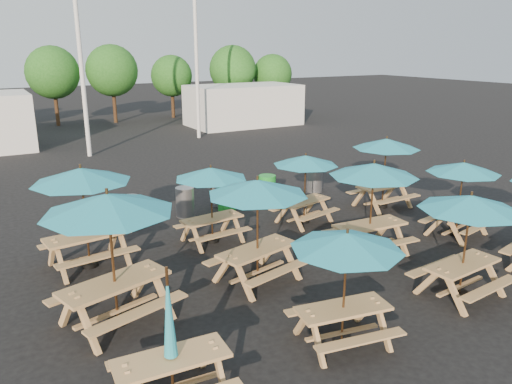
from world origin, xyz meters
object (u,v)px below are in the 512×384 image
picnic_unit_1 (108,211)px  waste_bin_2 (227,196)px  picnic_unit_8 (306,164)px  waste_bin_3 (220,192)px  waste_bin_5 (315,179)px  picnic_unit_10 (463,172)px  waste_bin_1 (185,202)px  picnic_unit_0 (171,347)px  picnic_unit_6 (470,208)px  picnic_unit_2 (82,181)px  picnic_unit_4 (257,193)px  picnic_unit_11 (386,147)px  picnic_unit_3 (347,247)px  picnic_unit_5 (211,177)px  waste_bin_0 (131,212)px  waste_bin_4 (267,189)px  picnic_unit_7 (373,175)px

picnic_unit_1 → waste_bin_2: bearing=29.9°
picnic_unit_8 → waste_bin_3: picnic_unit_8 is taller
picnic_unit_1 → waste_bin_5: bearing=16.0°
picnic_unit_10 → waste_bin_1: bearing=127.2°
picnic_unit_0 → waste_bin_1: 8.35m
picnic_unit_6 → waste_bin_3: picnic_unit_6 is taller
picnic_unit_2 → picnic_unit_4: picnic_unit_2 is taller
picnic_unit_11 → picnic_unit_3: bearing=-140.2°
picnic_unit_5 → waste_bin_2: 3.01m
picnic_unit_0 → picnic_unit_10: size_ratio=0.95×
picnic_unit_3 → waste_bin_5: 9.66m
picnic_unit_0 → picnic_unit_3: bearing=1.9°
picnic_unit_6 → waste_bin_1: bearing=106.7°
picnic_unit_0 → waste_bin_0: picnic_unit_0 is taller
picnic_unit_0 → picnic_unit_3: (3.10, -0.08, 0.93)m
picnic_unit_6 → picnic_unit_11: size_ratio=0.98×
picnic_unit_8 → waste_bin_3: size_ratio=2.46×
picnic_unit_8 → waste_bin_0: size_ratio=2.46×
picnic_unit_1 → waste_bin_0: size_ratio=3.22×
waste_bin_4 → waste_bin_5: 2.13m
picnic_unit_1 → waste_bin_3: size_ratio=3.22×
picnic_unit_5 → waste_bin_2: size_ratio=2.27×
picnic_unit_0 → waste_bin_2: bearing=61.9°
picnic_unit_0 → waste_bin_3: bearing=63.5°
picnic_unit_3 → waste_bin_4: bearing=77.6°
picnic_unit_4 → waste_bin_3: (1.67, 5.39, -1.59)m
picnic_unit_10 → waste_bin_5: (-0.84, 5.46, -1.35)m
picnic_unit_2 → picnic_unit_11: bearing=-7.4°
picnic_unit_7 → waste_bin_3: size_ratio=2.57×
picnic_unit_3 → picnic_unit_7: 4.21m
picnic_unit_2 → waste_bin_5: (8.40, 2.55, -1.65)m
waste_bin_4 → picnic_unit_5: bearing=-142.9°
waste_bin_2 → picnic_unit_10: bearing=-48.5°
picnic_unit_3 → waste_bin_3: bearing=88.6°
picnic_unit_1 → waste_bin_2: size_ratio=3.22×
picnic_unit_2 → waste_bin_3: 5.73m
picnic_unit_6 → picnic_unit_2: bearing=135.1°
waste_bin_2 → waste_bin_5: same height
picnic_unit_5 → waste_bin_3: size_ratio=2.27×
waste_bin_0 → picnic_unit_6: bearing=-57.5°
picnic_unit_7 → waste_bin_2: bearing=111.6°
picnic_unit_3 → picnic_unit_7: size_ratio=0.94×
picnic_unit_3 → picnic_unit_5: 5.42m
picnic_unit_11 → waste_bin_3: 5.50m
picnic_unit_10 → waste_bin_1: 7.98m
picnic_unit_2 → waste_bin_5: bearing=9.6°
waste_bin_5 → picnic_unit_0: bearing=-136.5°
picnic_unit_2 → waste_bin_0: (1.64, 2.19, -1.65)m
waste_bin_0 → picnic_unit_4: bearing=-73.5°
picnic_unit_8 → waste_bin_0: (-4.55, 2.17, -1.32)m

